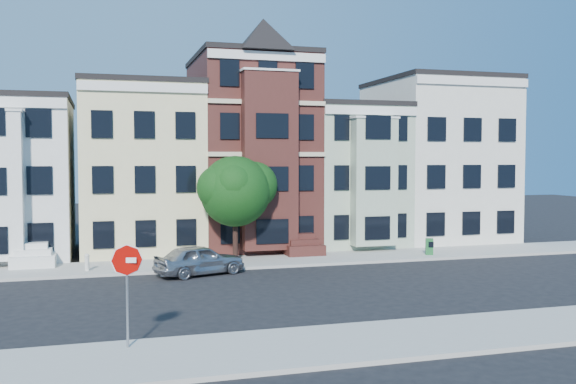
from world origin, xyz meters
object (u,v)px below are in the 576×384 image
object	(u,v)px
parked_car	(200,260)
newspaper_box	(429,247)
street_tree	(235,196)
stop_sign	(127,289)
fire_hydrant	(87,264)

from	to	relation	value
parked_car	newspaper_box	size ratio (longest dim) A/B	4.72
street_tree	stop_sign	size ratio (longest dim) A/B	2.04
fire_hydrant	stop_sign	distance (m)	14.08
newspaper_box	fire_hydrant	world-z (taller)	newspaper_box
street_tree	fire_hydrant	world-z (taller)	street_tree
newspaper_box	fire_hydrant	xyz separation A→B (m)	(-19.04, -0.03, -0.13)
parked_car	stop_sign	size ratio (longest dim) A/B	1.28
street_tree	parked_car	distance (m)	4.82
parked_car	newspaper_box	world-z (taller)	parked_car
street_tree	newspaper_box	world-z (taller)	street_tree
street_tree	stop_sign	distance (m)	16.35
parked_car	fire_hydrant	size ratio (longest dim) A/B	6.53
parked_car	stop_sign	distance (m)	12.68
stop_sign	newspaper_box	bearing A→B (deg)	53.48
street_tree	fire_hydrant	size ratio (longest dim) A/B	10.37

